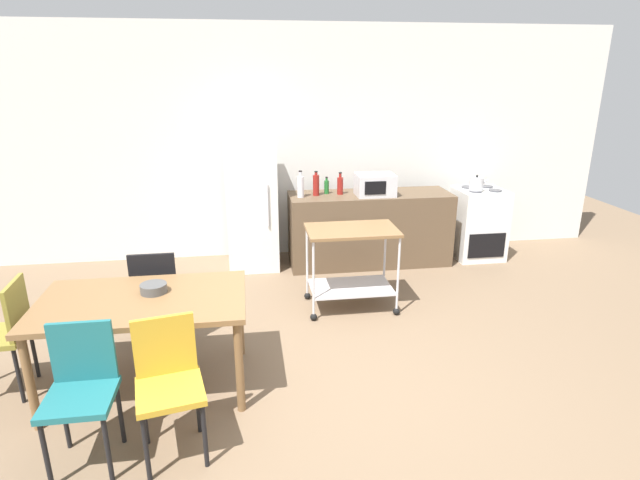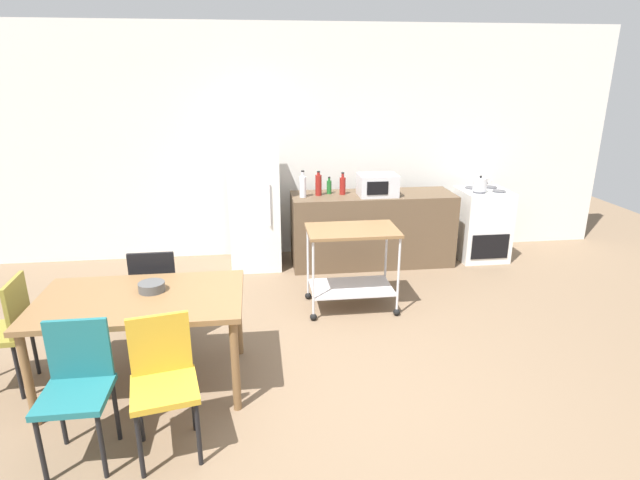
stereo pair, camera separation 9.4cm
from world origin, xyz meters
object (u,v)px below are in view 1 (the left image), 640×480
dining_table (143,308)px  chair_olive (4,330)px  chair_mustard (168,379)px  bottle_olive_oil (327,187)px  chair_teal (81,386)px  bottle_wine (340,185)px  stove_oven (478,223)px  chair_black (157,290)px  refrigerator (252,206)px  bottle_vinegar (301,186)px  kitchen_cart (351,255)px  bottle_sparkling_water (316,185)px  microwave (375,185)px  fruit_bowl (154,288)px  kettle (476,184)px

dining_table → chair_olive: (-1.02, 0.10, -0.15)m
chair_mustard → bottle_olive_oil: bottle_olive_oil is taller
chair_teal → bottle_wine: (2.18, 3.15, 0.49)m
chair_olive → chair_teal: (0.77, -0.82, 0.00)m
chair_olive → bottle_olive_oil: (2.79, 2.39, 0.47)m
chair_olive → stove_oven: (4.77, 2.33, -0.07)m
chair_black → refrigerator: bearing=-116.0°
stove_oven → bottle_vinegar: size_ratio=2.88×
kitchen_cart → bottle_olive_oil: bottle_olive_oil is taller
bottle_sparkling_water → bottle_wine: bottle_sparkling_water is taller
stove_oven → microwave: microwave is taller
chair_olive → refrigerator: bearing=139.3°
microwave → fruit_bowl: (-2.26, -2.22, -0.25)m
chair_mustard → chair_teal: (-0.51, -0.00, 0.00)m
stove_oven → refrigerator: refrigerator is taller
refrigerator → kettle: refrigerator is taller
chair_mustard → bottle_vinegar: bearing=57.6°
dining_table → bottle_sparkling_water: bearing=56.0°
kitchen_cart → chair_black: bearing=-165.5°
chair_mustard → bottle_vinegar: bottle_vinegar is taller
chair_teal → microwave: (2.58, 3.04, 0.51)m
chair_mustard → kettle: kettle is taller
bottle_vinegar → kettle: bottle_vinegar is taller
dining_table → stove_oven: (3.75, 2.42, -0.22)m
microwave → chair_mustard: bearing=-124.3°
microwave → refrigerator: bearing=172.6°
chair_mustard → bottle_sparkling_water: (1.37, 3.14, 0.51)m
chair_olive → chair_black: size_ratio=1.00×
kitchen_cart → fruit_bowl: 2.05m
bottle_vinegar → bottle_sparkling_water: size_ratio=1.08×
refrigerator → bottle_olive_oil: bearing=-1.0°
chair_teal → microwave: bearing=49.3°
kitchen_cart → bottle_vinegar: size_ratio=2.85×
chair_black → chair_mustard: bearing=100.9°
dining_table → fruit_bowl: fruit_bowl is taller
stove_oven → bottle_vinegar: (-2.32, -0.08, 0.58)m
chair_olive → dining_table: bearing=81.7°
bottle_olive_oil → microwave: microwave is taller
chair_mustard → chair_black: same height
chair_teal → kettle: 4.96m
chair_mustard → microwave: microwave is taller
chair_mustard → chair_teal: 0.51m
chair_black → kettle: (3.65, 1.64, 0.48)m
chair_mustard → kitchen_cart: chair_mustard is taller
stove_oven → bottle_sparkling_water: 2.20m
bottle_sparkling_water → bottle_wine: bearing=2.9°
dining_table → refrigerator: bearing=71.2°
chair_mustard → stove_oven: (3.49, 3.15, -0.07)m
chair_teal → bottle_sparkling_water: bearing=58.8°
bottle_olive_oil → fruit_bowl: 2.94m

